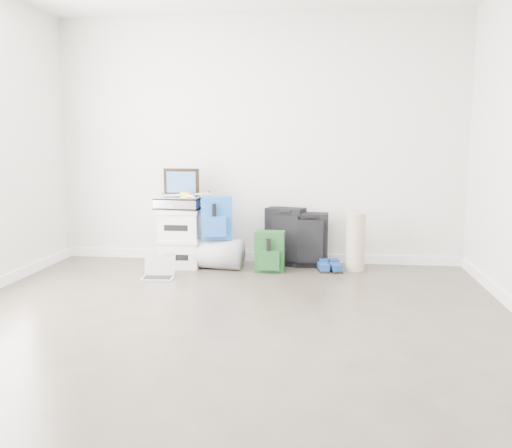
# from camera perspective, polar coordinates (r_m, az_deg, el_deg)

# --- Properties ---
(ground) EXTENTS (5.00, 5.00, 0.00)m
(ground) POSITION_cam_1_polar(r_m,az_deg,el_deg) (3.82, -4.32, -11.96)
(ground) COLOR #3B322B
(ground) RESTS_ON ground
(room_envelope) EXTENTS (4.52, 5.02, 2.71)m
(room_envelope) POSITION_cam_1_polar(r_m,az_deg,el_deg) (3.61, -4.58, 14.67)
(room_envelope) COLOR silver
(room_envelope) RESTS_ON ground
(boxes_stack) EXTENTS (0.45, 0.37, 0.63)m
(boxes_stack) POSITION_cam_1_polar(r_m,az_deg,el_deg) (5.89, -7.98, -1.45)
(boxes_stack) COLOR silver
(boxes_stack) RESTS_ON ground
(briefcase) EXTENTS (0.49, 0.37, 0.13)m
(briefcase) POSITION_cam_1_polar(r_m,az_deg,el_deg) (5.83, -8.06, 2.22)
(briefcase) COLOR #B2B2B7
(briefcase) RESTS_ON boxes_stack
(painting) EXTENTS (0.39, 0.05, 0.29)m
(painting) POSITION_cam_1_polar(r_m,az_deg,el_deg) (5.91, -7.86, 4.39)
(painting) COLOR black
(painting) RESTS_ON briefcase
(drone) EXTENTS (0.46, 0.46, 0.05)m
(drone) POSITION_cam_1_polar(r_m,az_deg,el_deg) (5.78, -7.36, 3.09)
(drone) COLOR gold
(drone) RESTS_ON briefcase
(duffel_bag) EXTENTS (0.57, 0.40, 0.33)m
(duffel_bag) POSITION_cam_1_polar(r_m,az_deg,el_deg) (5.79, -4.08, -3.11)
(duffel_bag) COLOR #919499
(duffel_bag) RESTS_ON ground
(blue_backpack) EXTENTS (0.35, 0.29, 0.45)m
(blue_backpack) POSITION_cam_1_polar(r_m,az_deg,el_deg) (5.69, -4.18, 0.57)
(blue_backpack) COLOR #1845A1
(blue_backpack) RESTS_ON duffel_bag
(large_suitcase) EXTENTS (0.45, 0.36, 0.63)m
(large_suitcase) POSITION_cam_1_polar(r_m,az_deg,el_deg) (5.95, 3.12, -1.31)
(large_suitcase) COLOR black
(large_suitcase) RESTS_ON ground
(green_backpack) EXTENTS (0.31, 0.22, 0.43)m
(green_backpack) POSITION_cam_1_polar(r_m,az_deg,el_deg) (5.63, 1.44, -3.00)
(green_backpack) COLOR #14381B
(green_backpack) RESTS_ON ground
(carry_on) EXTENTS (0.38, 0.25, 0.58)m
(carry_on) POSITION_cam_1_polar(r_m,az_deg,el_deg) (5.88, 5.76, -1.68)
(carry_on) COLOR black
(carry_on) RESTS_ON ground
(shoes) EXTENTS (0.28, 0.28, 0.09)m
(shoes) POSITION_cam_1_polar(r_m,az_deg,el_deg) (5.74, 7.65, -4.51)
(shoes) COLOR black
(shoes) RESTS_ON ground
(rolled_rug) EXTENTS (0.20, 0.20, 0.61)m
(rolled_rug) POSITION_cam_1_polar(r_m,az_deg,el_deg) (5.77, 10.43, -1.85)
(rolled_rug) COLOR tan
(rolled_rug) RESTS_ON ground
(laptop) EXTENTS (0.32, 0.25, 0.22)m
(laptop) POSITION_cam_1_polar(r_m,az_deg,el_deg) (5.49, -10.20, -5.06)
(laptop) COLOR silver
(laptop) RESTS_ON ground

